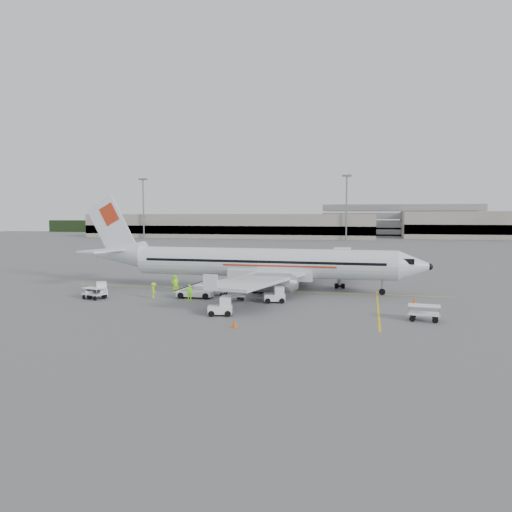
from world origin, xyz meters
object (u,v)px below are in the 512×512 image
object	(u,v)px
tug_fore	(274,295)
jet_bridge	(341,266)
aircraft	(263,243)
belt_loader	(195,285)
tug_mid	(220,306)
tug_aft	(97,290)

from	to	relation	value
tug_fore	jet_bridge	bearing A→B (deg)	55.63
aircraft	jet_bridge	distance (m)	12.94
belt_loader	tug_mid	distance (m)	9.73
tug_fore	belt_loader	bearing A→B (deg)	158.20
tug_fore	tug_mid	distance (m)	8.07
aircraft	tug_aft	xyz separation A→B (m)	(-15.74, -9.16, -4.58)
aircraft	belt_loader	size ratio (longest dim) A/B	7.98
tug_fore	aircraft	bearing A→B (deg)	94.22
tug_mid	tug_aft	xyz separation A→B (m)	(-15.18, 5.74, 0.05)
tug_mid	tug_aft	size ratio (longest dim) A/B	0.94
jet_bridge	tug_aft	bearing A→B (deg)	-144.17
aircraft	tug_fore	distance (m)	9.31
jet_bridge	belt_loader	distance (m)	21.36
belt_loader	tug_aft	size ratio (longest dim) A/B	2.26
aircraft	jet_bridge	bearing A→B (deg)	49.09
jet_bridge	tug_fore	xyz separation A→B (m)	(-5.57, -16.85, -1.29)
tug_fore	tug_aft	size ratio (longest dim) A/B	0.94
jet_bridge	tug_mid	distance (m)	25.81
tug_fore	tug_aft	bearing A→B (deg)	168.81
jet_bridge	tug_aft	xyz separation A→B (m)	(-24.11, -18.44, -1.24)
jet_bridge	aircraft	bearing A→B (deg)	-133.62
tug_aft	belt_loader	bearing A→B (deg)	-17.74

